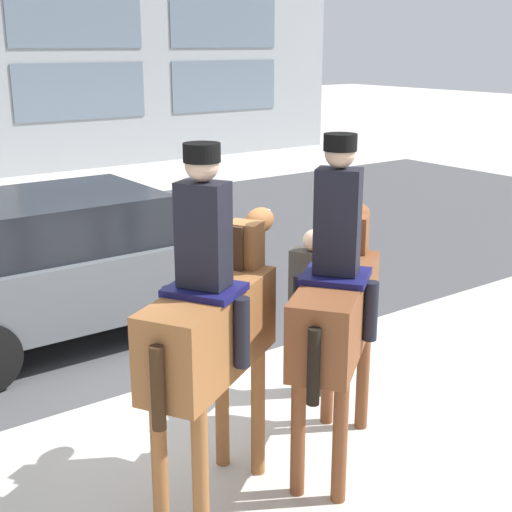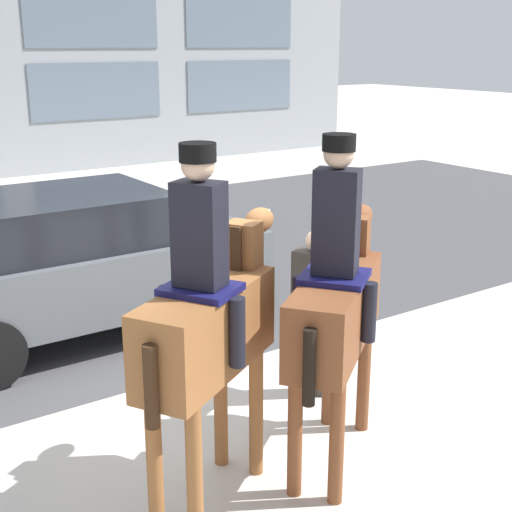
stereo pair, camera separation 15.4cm
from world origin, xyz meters
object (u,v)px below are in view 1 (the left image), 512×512
(pedestrian_bystander, at_px, (313,300))
(street_car_near_lane, at_px, (68,263))
(mounted_horse_lead, at_px, (212,321))
(mounted_horse_companion, at_px, (337,300))

(pedestrian_bystander, bearing_deg, street_car_near_lane, -92.94)
(mounted_horse_lead, xyz_separation_m, pedestrian_bystander, (1.65, 0.86, -0.46))
(mounted_horse_lead, height_order, mounted_horse_companion, mounted_horse_lead)
(mounted_horse_lead, bearing_deg, pedestrian_bystander, -2.83)
(street_car_near_lane, bearing_deg, pedestrian_bystander, -65.00)
(street_car_near_lane, bearing_deg, mounted_horse_lead, -95.80)
(pedestrian_bystander, distance_m, street_car_near_lane, 3.04)
(mounted_horse_companion, height_order, street_car_near_lane, mounted_horse_companion)
(mounted_horse_companion, bearing_deg, street_car_near_lane, 63.88)
(pedestrian_bystander, height_order, street_car_near_lane, street_car_near_lane)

